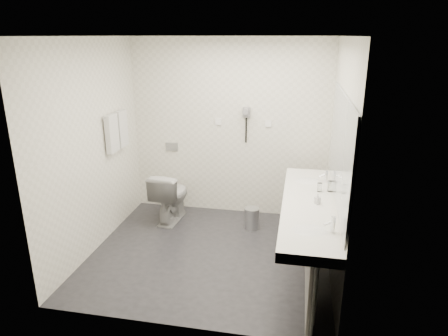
# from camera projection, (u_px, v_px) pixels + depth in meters

# --- Properties ---
(floor) EXTENTS (2.80, 2.80, 0.00)m
(floor) POSITION_uv_depth(u_px,v_px,m) (209.00, 253.00, 4.86)
(floor) COLOR #26252A
(floor) RESTS_ON ground
(ceiling) EXTENTS (2.80, 2.80, 0.00)m
(ceiling) POSITION_uv_depth(u_px,v_px,m) (207.00, 36.00, 4.07)
(ceiling) COLOR white
(ceiling) RESTS_ON wall_back
(wall_back) EXTENTS (2.80, 0.00, 2.80)m
(wall_back) POSITION_uv_depth(u_px,v_px,m) (229.00, 129.00, 5.67)
(wall_back) COLOR white
(wall_back) RESTS_ON floor
(wall_front) EXTENTS (2.80, 0.00, 2.80)m
(wall_front) POSITION_uv_depth(u_px,v_px,m) (172.00, 199.00, 3.25)
(wall_front) COLOR white
(wall_front) RESTS_ON floor
(wall_left) EXTENTS (0.00, 2.60, 2.60)m
(wall_left) POSITION_uv_depth(u_px,v_px,m) (92.00, 148.00, 4.71)
(wall_left) COLOR white
(wall_left) RESTS_ON floor
(wall_right) EXTENTS (0.00, 2.60, 2.60)m
(wall_right) POSITION_uv_depth(u_px,v_px,m) (338.00, 161.00, 4.21)
(wall_right) COLOR white
(wall_right) RESTS_ON floor
(vanity_counter) EXTENTS (0.55, 2.20, 0.10)m
(vanity_counter) POSITION_uv_depth(u_px,v_px,m) (309.00, 206.00, 4.22)
(vanity_counter) COLOR white
(vanity_counter) RESTS_ON floor
(vanity_panel) EXTENTS (0.03, 2.15, 0.75)m
(vanity_panel) POSITION_uv_depth(u_px,v_px,m) (309.00, 243.00, 4.34)
(vanity_panel) COLOR gray
(vanity_panel) RESTS_ON floor
(vanity_post_near) EXTENTS (0.06, 0.06, 0.75)m
(vanity_post_near) POSITION_uv_depth(u_px,v_px,m) (313.00, 303.00, 3.37)
(vanity_post_near) COLOR silver
(vanity_post_near) RESTS_ON floor
(vanity_post_far) EXTENTS (0.06, 0.06, 0.75)m
(vanity_post_far) POSITION_uv_depth(u_px,v_px,m) (310.00, 205.00, 5.31)
(vanity_post_far) COLOR silver
(vanity_post_far) RESTS_ON floor
(mirror) EXTENTS (0.02, 2.20, 1.05)m
(mirror) POSITION_uv_depth(u_px,v_px,m) (340.00, 148.00, 3.96)
(mirror) COLOR #B2BCC6
(mirror) RESTS_ON wall_right
(basin_near) EXTENTS (0.40, 0.31, 0.05)m
(basin_near) POSITION_uv_depth(u_px,v_px,m) (310.00, 232.00, 3.60)
(basin_near) COLOR white
(basin_near) RESTS_ON vanity_counter
(basin_far) EXTENTS (0.40, 0.31, 0.05)m
(basin_far) POSITION_uv_depth(u_px,v_px,m) (309.00, 182.00, 4.81)
(basin_far) COLOR white
(basin_far) RESTS_ON vanity_counter
(faucet_near) EXTENTS (0.04, 0.04, 0.15)m
(faucet_near) POSITION_uv_depth(u_px,v_px,m) (333.00, 224.00, 3.54)
(faucet_near) COLOR silver
(faucet_near) RESTS_ON vanity_counter
(faucet_far) EXTENTS (0.04, 0.04, 0.15)m
(faucet_far) POSITION_uv_depth(u_px,v_px,m) (326.00, 176.00, 4.75)
(faucet_far) COLOR silver
(faucet_far) RESTS_ON vanity_counter
(soap_bottle_a) EXTENTS (0.07, 0.07, 0.11)m
(soap_bottle_a) POSITION_uv_depth(u_px,v_px,m) (318.00, 199.00, 4.14)
(soap_bottle_a) COLOR white
(soap_bottle_a) RESTS_ON vanity_counter
(glass_left) EXTENTS (0.05, 0.05, 0.10)m
(glass_left) POSITION_uv_depth(u_px,v_px,m) (320.00, 187.00, 4.47)
(glass_left) COLOR silver
(glass_left) RESTS_ON vanity_counter
(glass_right) EXTENTS (0.07, 0.07, 0.12)m
(glass_right) POSITION_uv_depth(u_px,v_px,m) (331.00, 186.00, 4.47)
(glass_right) COLOR silver
(glass_right) RESTS_ON vanity_counter
(toilet) EXTENTS (0.46, 0.74, 0.72)m
(toilet) POSITION_uv_depth(u_px,v_px,m) (171.00, 196.00, 5.65)
(toilet) COLOR white
(toilet) RESTS_ON floor
(flush_plate) EXTENTS (0.18, 0.02, 0.12)m
(flush_plate) POSITION_uv_depth(u_px,v_px,m) (172.00, 147.00, 5.91)
(flush_plate) COLOR #B2B5BA
(flush_plate) RESTS_ON wall_back
(pedal_bin) EXTENTS (0.24, 0.24, 0.28)m
(pedal_bin) POSITION_uv_depth(u_px,v_px,m) (252.00, 219.00, 5.45)
(pedal_bin) COLOR #B2B5BA
(pedal_bin) RESTS_ON floor
(bin_lid) EXTENTS (0.20, 0.20, 0.02)m
(bin_lid) POSITION_uv_depth(u_px,v_px,m) (252.00, 209.00, 5.40)
(bin_lid) COLOR #B2B5BA
(bin_lid) RESTS_ON pedal_bin
(towel_rail) EXTENTS (0.02, 0.62, 0.02)m
(towel_rail) POSITION_uv_depth(u_px,v_px,m) (115.00, 114.00, 5.12)
(towel_rail) COLOR silver
(towel_rail) RESTS_ON wall_left
(towel_near) EXTENTS (0.07, 0.24, 0.48)m
(towel_near) POSITION_uv_depth(u_px,v_px,m) (112.00, 134.00, 5.06)
(towel_near) COLOR silver
(towel_near) RESTS_ON towel_rail
(towel_far) EXTENTS (0.07, 0.24, 0.48)m
(towel_far) POSITION_uv_depth(u_px,v_px,m) (121.00, 129.00, 5.32)
(towel_far) COLOR silver
(towel_far) RESTS_ON towel_rail
(dryer_cradle) EXTENTS (0.10, 0.04, 0.14)m
(dryer_cradle) POSITION_uv_depth(u_px,v_px,m) (247.00, 112.00, 5.52)
(dryer_cradle) COLOR gray
(dryer_cradle) RESTS_ON wall_back
(dryer_barrel) EXTENTS (0.08, 0.14, 0.08)m
(dryer_barrel) POSITION_uv_depth(u_px,v_px,m) (246.00, 111.00, 5.45)
(dryer_barrel) COLOR gray
(dryer_barrel) RESTS_ON dryer_cradle
(dryer_cord) EXTENTS (0.02, 0.02, 0.35)m
(dryer_cord) POSITION_uv_depth(u_px,v_px,m) (246.00, 130.00, 5.59)
(dryer_cord) COLOR black
(dryer_cord) RESTS_ON dryer_cradle
(switch_plate_a) EXTENTS (0.09, 0.02, 0.09)m
(switch_plate_a) POSITION_uv_depth(u_px,v_px,m) (218.00, 122.00, 5.66)
(switch_plate_a) COLOR white
(switch_plate_a) RESTS_ON wall_back
(switch_plate_b) EXTENTS (0.09, 0.02, 0.09)m
(switch_plate_b) POSITION_uv_depth(u_px,v_px,m) (268.00, 124.00, 5.53)
(switch_plate_b) COLOR white
(switch_plate_b) RESTS_ON wall_back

